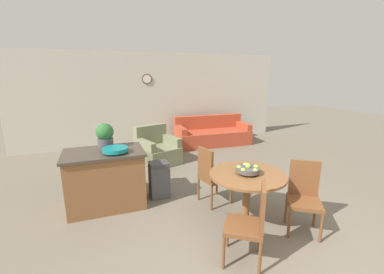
% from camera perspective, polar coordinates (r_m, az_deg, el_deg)
% --- Properties ---
extents(wall_back, '(8.00, 0.09, 2.70)m').
position_cam_1_polar(wall_back, '(7.88, -7.97, 8.43)').
color(wall_back, beige).
rests_on(wall_back, ground_plane).
extents(dining_table, '(1.05, 1.05, 0.77)m').
position_cam_1_polar(dining_table, '(3.68, 12.13, -10.48)').
color(dining_table, brown).
rests_on(dining_table, ground_plane).
extents(dining_chair_near_left, '(0.58, 0.58, 0.96)m').
position_cam_1_polar(dining_chair_near_left, '(3.05, 12.99, -17.66)').
color(dining_chair_near_left, brown).
rests_on(dining_chair_near_left, ground_plane).
extents(dining_chair_near_right, '(0.58, 0.58, 0.96)m').
position_cam_1_polar(dining_chair_near_right, '(3.85, 23.64, -11.52)').
color(dining_chair_near_right, brown).
rests_on(dining_chair_near_right, ground_plane).
extents(dining_chair_far_side, '(0.49, 0.49, 0.96)m').
position_cam_1_polar(dining_chair_far_side, '(4.20, 4.21, -8.15)').
color(dining_chair_far_side, brown).
rests_on(dining_chair_far_side, ground_plane).
extents(fruit_bowl, '(0.32, 0.32, 0.15)m').
position_cam_1_polar(fruit_bowl, '(3.59, 12.31, -7.02)').
color(fruit_bowl, '#4C4742').
rests_on(fruit_bowl, dining_table).
extents(kitchen_island, '(1.21, 0.79, 0.92)m').
position_cam_1_polar(kitchen_island, '(4.37, -18.60, -8.78)').
color(kitchen_island, brown).
rests_on(kitchen_island, ground_plane).
extents(teal_bowl, '(0.38, 0.38, 0.08)m').
position_cam_1_polar(teal_bowl, '(4.07, -16.67, -2.70)').
color(teal_bowl, '#147A7F').
rests_on(teal_bowl, kitchen_island).
extents(potted_plant, '(0.28, 0.28, 0.40)m').
position_cam_1_polar(potted_plant, '(4.38, -18.77, 0.40)').
color(potted_plant, '#4C4C51').
rests_on(potted_plant, kitchen_island).
extents(trash_bin, '(0.33, 0.29, 0.63)m').
position_cam_1_polar(trash_bin, '(4.53, -7.30, -9.40)').
color(trash_bin, '#47474C').
rests_on(trash_bin, ground_plane).
extents(couch, '(2.22, 1.07, 0.83)m').
position_cam_1_polar(couch, '(7.85, 4.43, 0.59)').
color(couch, '#B24228').
rests_on(couch, ground_plane).
extents(armchair, '(1.05, 1.11, 0.87)m').
position_cam_1_polar(armchair, '(6.24, -7.80, -2.96)').
color(armchair, '#7A7F5B').
rests_on(armchair, ground_plane).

